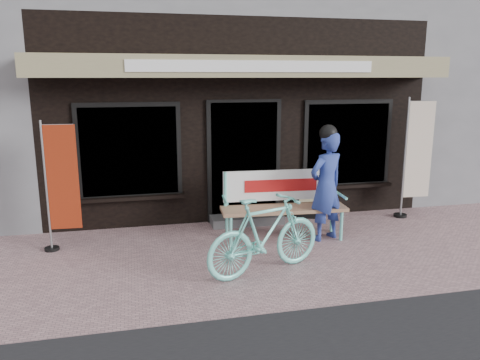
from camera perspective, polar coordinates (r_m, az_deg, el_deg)
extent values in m
plane|color=#A77F83|center=(6.89, 4.37, -9.66)|extent=(70.00, 70.00, 0.00)
cube|color=black|center=(11.27, -3.11, 8.47)|extent=(7.00, 6.00, 3.60)
cube|color=gray|center=(7.97, 1.09, 13.64)|extent=(7.00, 0.80, 0.35)
cube|color=white|center=(7.57, 1.86, 13.69)|extent=(4.00, 0.02, 0.18)
cube|color=black|center=(8.42, 0.50, 2.30)|extent=(1.20, 0.06, 2.10)
cube|color=black|center=(8.41, 0.51, 2.29)|extent=(1.35, 0.04, 2.20)
cube|color=black|center=(8.15, -13.32, 3.41)|extent=(1.60, 0.06, 1.50)
cube|color=black|center=(9.05, 12.94, 4.31)|extent=(1.60, 0.06, 1.50)
cube|color=black|center=(8.14, -13.32, 3.39)|extent=(1.75, 0.04, 1.65)
cube|color=black|center=(9.04, 12.97, 4.30)|extent=(1.75, 0.04, 1.65)
cube|color=black|center=(8.26, -13.05, -2.15)|extent=(1.80, 0.18, 0.06)
cube|color=black|center=(9.14, 12.86, -0.71)|extent=(1.80, 0.18, 0.06)
cube|color=#59595B|center=(8.45, 0.85, -4.83)|extent=(1.30, 0.45, 0.15)
cylinder|color=#72DED0|center=(7.28, -1.13, -6.37)|extent=(0.05, 0.05, 0.47)
cylinder|color=#72DED0|center=(7.71, -1.61, -5.30)|extent=(0.05, 0.05, 0.47)
cylinder|color=#72DED0|center=(7.73, 12.25, -5.54)|extent=(0.05, 0.05, 0.47)
cylinder|color=#72DED0|center=(8.13, 11.10, -4.58)|extent=(0.05, 0.05, 0.47)
cube|color=#997154|center=(7.59, 5.37, -3.52)|extent=(2.05, 0.64, 0.06)
cylinder|color=#72DED0|center=(7.55, -1.80, -1.33)|extent=(0.05, 0.05, 0.62)
cylinder|color=#72DED0|center=(8.00, 11.42, -0.79)|extent=(0.05, 0.05, 0.62)
cube|color=white|center=(7.73, 4.96, -0.62)|extent=(1.91, 0.17, 0.51)
cube|color=#B21414|center=(7.71, 5.01, -0.66)|extent=(1.21, 0.09, 0.20)
cylinder|color=#72DED0|center=(7.36, -1.83, -2.43)|extent=(0.08, 0.50, 0.04)
cylinder|color=#72DED0|center=(7.83, 12.19, -1.80)|extent=(0.08, 0.50, 0.04)
imported|color=navy|center=(7.58, 10.45, -0.77)|extent=(0.75, 0.63, 1.76)
sphere|color=black|center=(7.44, 10.71, 5.60)|extent=(0.37, 0.37, 0.28)
imported|color=#72DED0|center=(6.28, 3.08, -6.70)|extent=(1.83, 1.04, 1.06)
cylinder|color=gray|center=(7.50, -22.54, -0.81)|extent=(0.03, 0.03, 1.98)
cylinder|color=gray|center=(7.31, -21.42, 6.28)|extent=(0.45, 0.05, 0.02)
cube|color=maroon|center=(7.42, -20.80, 0.27)|extent=(0.45, 0.05, 1.58)
cylinder|color=black|center=(7.76, -21.94, -7.78)|extent=(0.23, 0.23, 0.05)
cylinder|color=gray|center=(9.12, 19.43, 2.49)|extent=(0.04, 0.04, 2.23)
cylinder|color=gray|center=(9.14, 21.32, 8.91)|extent=(0.51, 0.06, 0.02)
cube|color=beige|center=(9.24, 20.99, 3.44)|extent=(0.51, 0.06, 1.78)
cylinder|color=black|center=(9.36, 18.95, -4.10)|extent=(0.26, 0.26, 0.05)
cube|color=black|center=(8.75, 8.36, -2.10)|extent=(0.41, 0.21, 0.81)
cube|color=beige|center=(8.69, 8.38, -1.60)|extent=(0.33, 0.14, 0.50)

